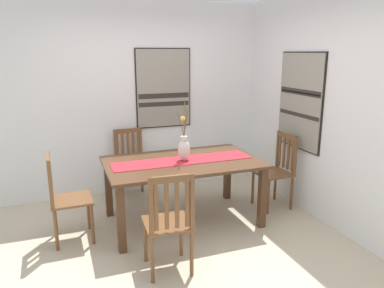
# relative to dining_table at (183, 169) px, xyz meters

# --- Properties ---
(ground_plane) EXTENTS (6.40, 6.40, 0.03)m
(ground_plane) POSITION_rel_dining_table_xyz_m (-0.22, -0.58, -0.68)
(ground_plane) COLOR beige
(wall_back) EXTENTS (6.40, 0.12, 2.70)m
(wall_back) POSITION_rel_dining_table_xyz_m (-0.22, 1.28, 0.69)
(wall_back) COLOR white
(wall_back) RESTS_ON ground_plane
(wall_side) EXTENTS (0.12, 6.40, 2.70)m
(wall_side) POSITION_rel_dining_table_xyz_m (1.64, -0.58, 0.69)
(wall_side) COLOR white
(wall_side) RESTS_ON ground_plane
(dining_table) EXTENTS (1.78, 1.09, 0.76)m
(dining_table) POSITION_rel_dining_table_xyz_m (0.00, 0.00, 0.00)
(dining_table) COLOR #51331E
(dining_table) RESTS_ON ground_plane
(table_runner) EXTENTS (1.64, 0.36, 0.01)m
(table_runner) POSITION_rel_dining_table_xyz_m (-0.00, -0.00, 0.10)
(table_runner) COLOR #B7232D
(table_runner) RESTS_ON dining_table
(centerpiece_vase) EXTENTS (0.18, 0.19, 0.68)m
(centerpiece_vase) POSITION_rel_dining_table_xyz_m (0.02, -0.01, 0.25)
(centerpiece_vase) COLOR silver
(centerpiece_vase) RESTS_ON dining_table
(chair_0) EXTENTS (0.44, 0.44, 0.97)m
(chair_0) POSITION_rel_dining_table_xyz_m (1.30, 0.00, -0.16)
(chair_0) COLOR brown
(chair_0) RESTS_ON ground_plane
(chair_1) EXTENTS (0.44, 0.44, 0.99)m
(chair_1) POSITION_rel_dining_table_xyz_m (-0.46, -0.97, -0.15)
(chair_1) COLOR brown
(chair_1) RESTS_ON ground_plane
(chair_2) EXTENTS (0.44, 0.44, 0.96)m
(chair_2) POSITION_rel_dining_table_xyz_m (-0.42, 0.98, -0.15)
(chair_2) COLOR brown
(chair_2) RESTS_ON ground_plane
(chair_3) EXTENTS (0.43, 0.43, 0.97)m
(chair_3) POSITION_rel_dining_table_xyz_m (-1.32, -0.02, -0.16)
(chair_3) COLOR brown
(chair_3) RESTS_ON ground_plane
(painting_on_back_wall) EXTENTS (0.81, 0.05, 1.12)m
(painting_on_back_wall) POSITION_rel_dining_table_xyz_m (0.13, 1.22, 0.82)
(painting_on_back_wall) COLOR black
(painting_on_side_wall) EXTENTS (0.05, 0.86, 1.21)m
(painting_on_side_wall) POSITION_rel_dining_table_xyz_m (1.57, -0.03, 0.73)
(painting_on_side_wall) COLOR black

